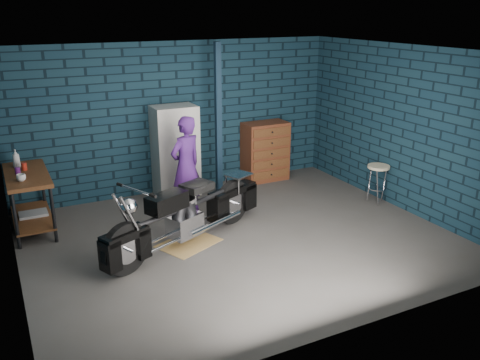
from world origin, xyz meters
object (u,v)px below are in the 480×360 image
Objects in this scene: locker at (176,151)px; shop_stool at (377,184)px; storage_bin at (34,220)px; motorcycle at (187,208)px; workbench at (30,202)px; tool_chest at (266,152)px; person at (186,166)px.

shop_stool is at bearing -33.88° from locker.
storage_bin is 0.60× the size of shop_stool.
storage_bin is at bearing 116.72° from motorcycle.
locker is (2.51, 0.48, 0.36)m from workbench.
motorcycle reaches higher than workbench.
tool_chest is at bearing 6.28° from workbench.
shop_stool is (1.10, -1.98, -0.23)m from tool_chest.
motorcycle is at bearing -38.22° from workbench.
workbench reaches higher than shop_stool.
storage_bin is (-1.93, 1.58, -0.42)m from motorcycle.
tool_chest is 1.67× the size of shop_stool.
storage_bin is 0.36× the size of tool_chest.
person reaches higher than tool_chest.
person is 3.31m from shop_stool.
motorcycle is 1.53× the size of person.
tool_chest is (1.99, 0.90, -0.24)m from person.
tool_chest is (4.34, 0.44, 0.44)m from storage_bin.
locker reaches higher than workbench.
person is at bearing 160.77° from shop_stool.
locker is 3.58m from shop_stool.
tool_chest is at bearing 119.10° from shop_stool.
shop_stool is at bearing -15.36° from workbench.
motorcycle is 1.53× the size of locker.
person is at bearing -11.10° from storage_bin.
locker is at bearing 10.02° from storage_bin.
workbench is 2.05× the size of shop_stool.
workbench is at bearing 164.64° from shop_stool.
locker is at bearing 146.12° from shop_stool.
locker reaches higher than motorcycle.
motorcycle is at bearing -39.22° from storage_bin.
person reaches higher than shop_stool.
workbench is 2.43m from person.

